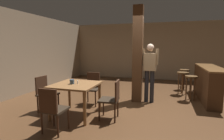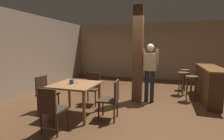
{
  "view_description": "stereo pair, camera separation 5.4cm",
  "coord_description": "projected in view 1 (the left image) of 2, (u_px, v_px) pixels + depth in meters",
  "views": [
    {
      "loc": [
        0.67,
        -4.5,
        1.65
      ],
      "look_at": [
        -0.77,
        0.23,
        0.98
      ],
      "focal_mm": 28.0,
      "sensor_mm": 36.0,
      "label": 1
    },
    {
      "loc": [
        0.72,
        -4.48,
        1.65
      ],
      "look_at": [
        -0.77,
        0.23,
        0.98
      ],
      "focal_mm": 28.0,
      "sensor_mm": 36.0,
      "label": 2
    }
  ],
  "objects": [
    {
      "name": "napkin_cup",
      "position": [
        72.0,
        82.0,
        4.08
      ],
      "size": [
        0.11,
        0.11,
        0.11
      ],
      "primitive_type": "cylinder",
      "color": "#33475B",
      "rests_on": "dining_table"
    },
    {
      "name": "wall_left",
      "position": [
        14.0,
        54.0,
        5.64
      ],
      "size": [
        0.1,
        9.0,
        2.8
      ],
      "primitive_type": "cube",
      "color": "gray",
      "rests_on": "ground_plane"
    },
    {
      "name": "wall_back",
      "position": [
        151.0,
        51.0,
        8.75
      ],
      "size": [
        8.0,
        0.1,
        2.8
      ],
      "primitive_type": "cube",
      "color": "gray",
      "rests_on": "ground_plane"
    },
    {
      "name": "pillar",
      "position": [
        138.0,
        55.0,
        5.12
      ],
      "size": [
        0.28,
        0.28,
        2.8
      ],
      "primitive_type": "cube",
      "color": "#4C301C",
      "rests_on": "ground_plane"
    },
    {
      "name": "bar_counter",
      "position": [
        206.0,
        83.0,
        5.4
      ],
      "size": [
        0.56,
        2.25,
        1.03
      ],
      "color": "brown",
      "rests_on": "ground_plane"
    },
    {
      "name": "standing_person",
      "position": [
        150.0,
        69.0,
        5.07
      ],
      "size": [
        0.47,
        0.22,
        1.72
      ],
      "color": "tan",
      "rests_on": "ground_plane"
    },
    {
      "name": "ground_plane",
      "position": [
        137.0,
        108.0,
        4.68
      ],
      "size": [
        10.8,
        10.8,
        0.0
      ],
      "primitive_type": "plane",
      "color": "#4C301C"
    },
    {
      "name": "bar_stool_far",
      "position": [
        184.0,
        75.0,
        6.64
      ],
      "size": [
        0.34,
        0.34,
        0.78
      ],
      "color": "#4C3319",
      "rests_on": "ground_plane"
    },
    {
      "name": "dining_table",
      "position": [
        76.0,
        89.0,
        4.12
      ],
      "size": [
        1.01,
        1.01,
        0.77
      ],
      "color": "brown",
      "rests_on": "ground_plane"
    },
    {
      "name": "chair_north",
      "position": [
        92.0,
        86.0,
        5.0
      ],
      "size": [
        0.45,
        0.45,
        0.89
      ],
      "color": "#2D2319",
      "rests_on": "ground_plane"
    },
    {
      "name": "bar_stool_near",
      "position": [
        191.0,
        82.0,
        5.3
      ],
      "size": [
        0.35,
        0.35,
        0.76
      ],
      "color": "#4C3319",
      "rests_on": "ground_plane"
    },
    {
      "name": "chair_east",
      "position": [
        112.0,
        98.0,
        3.91
      ],
      "size": [
        0.45,
        0.45,
        0.89
      ],
      "color": "#2D2319",
      "rests_on": "ground_plane"
    },
    {
      "name": "chair_south",
      "position": [
        52.0,
        108.0,
        3.26
      ],
      "size": [
        0.43,
        0.43,
        0.89
      ],
      "color": "#2D2319",
      "rests_on": "ground_plane"
    },
    {
      "name": "salt_shaker",
      "position": [
        78.0,
        82.0,
        4.1
      ],
      "size": [
        0.03,
        0.03,
        0.08
      ],
      "primitive_type": "cylinder",
      "color": "silver",
      "rests_on": "dining_table"
    },
    {
      "name": "bar_stool_mid",
      "position": [
        183.0,
        77.0,
        5.97
      ],
      "size": [
        0.38,
        0.38,
        0.77
      ],
      "color": "#4C3319",
      "rests_on": "ground_plane"
    },
    {
      "name": "chair_west",
      "position": [
        45.0,
        92.0,
        4.4
      ],
      "size": [
        0.45,
        0.45,
        0.89
      ],
      "color": "#2D2319",
      "rests_on": "ground_plane"
    }
  ]
}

